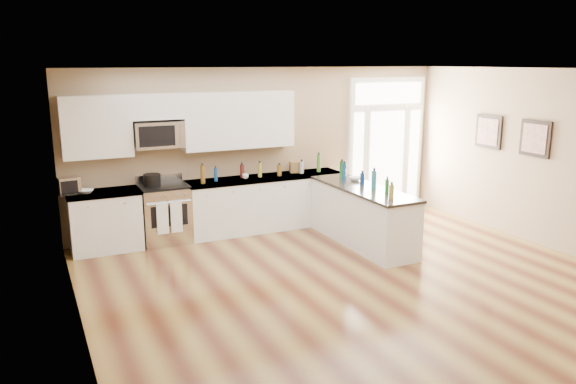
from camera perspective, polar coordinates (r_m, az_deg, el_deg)
The scene contains 20 objects.
ground at distance 7.07m, azimuth 10.99°, elevation -11.31°, with size 8.00×8.00×0.00m, color #512816.
room_shell at distance 6.56m, azimuth 11.64°, elevation 2.43°, with size 8.00×8.00×8.00m.
back_cabinet_left at distance 9.22m, azimuth -18.06°, elevation -3.00°, with size 1.10×0.66×0.94m.
back_cabinet_right at distance 9.90m, azimuth -2.32°, elevation -1.27°, with size 2.85×0.66×0.94m.
peninsula_cabinet at distance 9.15m, azimuth 7.52°, elevation -2.59°, with size 0.69×2.32×0.94m.
upper_cabinet_left at distance 9.08m, azimuth -18.91°, elevation 6.29°, with size 1.04×0.33×0.95m, color white.
upper_cabinet_right at distance 9.62m, azimuth -5.04°, elevation 7.28°, with size 1.94×0.33×0.95m, color white.
upper_cabinet_short at distance 9.20m, azimuth -13.24°, elevation 8.45°, with size 0.82×0.33×0.40m, color white.
microwave at distance 9.21m, azimuth -13.05°, elevation 5.71°, with size 0.78×0.41×0.42m.
entry_door at distance 11.26m, azimuth 9.90°, elevation 4.79°, with size 1.70×0.10×2.60m.
wall_art_near at distance 10.46m, azimuth 19.70°, elevation 5.80°, with size 0.05×0.58×0.58m.
wall_art_far at distance 9.79m, azimuth 23.82°, elevation 5.00°, with size 0.05×0.58×0.58m.
kitchen_range at distance 9.36m, azimuth -12.39°, elevation -2.15°, with size 0.77×0.68×1.08m.
stockpot at distance 9.22m, azimuth -13.65°, elevation 1.23°, with size 0.27×0.27×0.21m, color black.
toaster_oven at distance 9.06m, azimuth -21.38°, elevation 0.60°, with size 0.31×0.24×0.26m, color silver.
cardboard_box at distance 10.14m, azimuth 0.87°, elevation 2.58°, with size 0.24×0.18×0.20m, color brown.
bowl_left at distance 9.07m, azimuth -19.82°, elevation 0.05°, with size 0.22×0.22×0.05m, color white.
bowl_peninsula at distance 9.50m, azimuth 6.82°, elevation 1.34°, with size 0.20×0.20×0.06m, color white.
cup_counter at distance 9.61m, azimuth -4.34°, elevation 1.60°, with size 0.11×0.11×0.09m, color white.
counter_bottles at distance 9.36m, azimuth 2.07°, elevation 1.87°, with size 2.38×2.44×0.32m.
Camera 1 is at (-3.90, -5.13, 2.89)m, focal length 35.00 mm.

